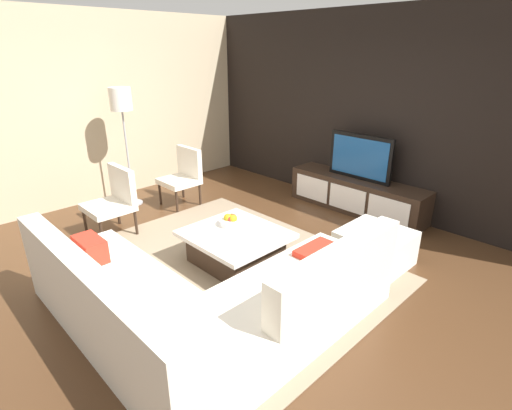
# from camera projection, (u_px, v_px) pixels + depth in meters

# --- Properties ---
(ground_plane) EXTENTS (14.00, 14.00, 0.00)m
(ground_plane) POSITION_uv_depth(u_px,v_px,m) (235.00, 269.00, 4.32)
(ground_plane) COLOR #4C301C
(feature_wall_back) EXTENTS (6.40, 0.12, 2.80)m
(feature_wall_back) POSITION_uv_depth(u_px,v_px,m) (376.00, 114.00, 5.54)
(feature_wall_back) COLOR black
(feature_wall_back) RESTS_ON ground
(side_wall_left) EXTENTS (0.12, 5.20, 2.80)m
(side_wall_left) POSITION_uv_depth(u_px,v_px,m) (106.00, 108.00, 6.04)
(side_wall_left) COLOR #C6B28E
(side_wall_left) RESTS_ON ground
(area_rug) EXTENTS (3.36, 2.58, 0.01)m
(area_rug) POSITION_uv_depth(u_px,v_px,m) (229.00, 265.00, 4.38)
(area_rug) COLOR gray
(area_rug) RESTS_ON ground
(media_console) EXTENTS (2.08, 0.50, 0.50)m
(media_console) POSITION_uv_depth(u_px,v_px,m) (356.00, 195.00, 5.78)
(media_console) COLOR #332319
(media_console) RESTS_ON ground
(television) EXTENTS (0.98, 0.06, 0.65)m
(television) POSITION_uv_depth(u_px,v_px,m) (360.00, 157.00, 5.56)
(television) COLOR black
(television) RESTS_ON media_console
(sectional_couch) EXTENTS (2.50, 2.43, 0.82)m
(sectional_couch) POSITION_uv_depth(u_px,v_px,m) (201.00, 301.00, 3.30)
(sectional_couch) COLOR silver
(sectional_couch) RESTS_ON ground
(coffee_table) EXTENTS (1.04, 0.95, 0.38)m
(coffee_table) POSITION_uv_depth(u_px,v_px,m) (236.00, 247.00, 4.37)
(coffee_table) COLOR #332319
(coffee_table) RESTS_ON ground
(accent_chair_near) EXTENTS (0.57, 0.54, 0.87)m
(accent_chair_near) POSITION_uv_depth(u_px,v_px,m) (114.00, 197.00, 5.00)
(accent_chair_near) COLOR #332319
(accent_chair_near) RESTS_ON ground
(floor_lamp) EXTENTS (0.31, 0.31, 1.75)m
(floor_lamp) POSITION_uv_depth(u_px,v_px,m) (122.00, 107.00, 5.58)
(floor_lamp) COLOR #A5A5AA
(floor_lamp) RESTS_ON ground
(ottoman) EXTENTS (0.70, 0.70, 0.40)m
(ottoman) POSITION_uv_depth(u_px,v_px,m) (375.00, 248.00, 4.35)
(ottoman) COLOR silver
(ottoman) RESTS_ON ground
(fruit_bowl) EXTENTS (0.28, 0.28, 0.14)m
(fruit_bowl) POSITION_uv_depth(u_px,v_px,m) (231.00, 221.00, 4.47)
(fruit_bowl) COLOR silver
(fruit_bowl) RESTS_ON coffee_table
(accent_chair_far) EXTENTS (0.54, 0.50, 0.87)m
(accent_chair_far) POSITION_uv_depth(u_px,v_px,m) (184.00, 173.00, 5.97)
(accent_chair_far) COLOR #332319
(accent_chair_far) RESTS_ON ground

